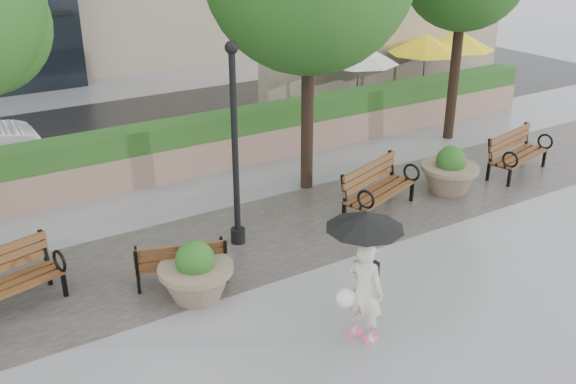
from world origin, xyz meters
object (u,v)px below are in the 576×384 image
bench_2 (182,270)px  lamppost (235,160)px  bench_1 (3,296)px  planter_left (196,276)px  pedestrian (364,264)px  bench_4 (517,162)px  planter_right (450,174)px  bench_3 (379,198)px

bench_2 → lamppost: (1.51, 0.78, 1.47)m
bench_1 → lamppost: 4.53m
planter_left → pedestrian: size_ratio=0.60×
bench_1 → bench_4: bench_4 is taller
bench_2 → planter_right: size_ratio=1.27×
bench_1 → lamppost: size_ratio=0.52×
planter_left → bench_2: bearing=91.5°
bench_4 → planter_left: planter_left is taller
planter_left → lamppost: bearing=42.4°
bench_1 → pedestrian: (4.44, -3.55, 0.96)m
bench_3 → planter_left: bench_3 is taller
bench_1 → planter_right: (9.60, -0.20, 0.12)m
bench_2 → bench_1: bearing=5.1°
bench_1 → planter_right: bearing=-15.6°
bench_3 → bench_4: 4.30m
bench_4 → lamppost: 7.66m
planter_right → lamppost: bearing=176.3°
bench_4 → planter_right: planter_right is taller
planter_left → planter_right: size_ratio=0.95×
bench_3 → planter_left: size_ratio=1.68×
bench_4 → bench_2: bearing=169.2°
bench_1 → planter_left: size_ratio=1.63×
bench_3 → planter_right: (2.08, 0.01, 0.11)m
lamppost → bench_1: bearing=-178.2°
bench_2 → bench_4: 9.04m
bench_1 → bench_2: bench_1 is taller
bench_2 → lamppost: lamppost is taller
pedestrian → bench_2: bearing=5.1°
bench_3 → planter_right: bearing=-18.9°
bench_2 → bench_3: (4.74, 0.43, 0.07)m
lamppost → pedestrian: size_ratio=1.88×
bench_2 → bench_3: size_ratio=0.79×
bench_2 → pedestrian: pedestrian is taller
bench_3 → lamppost: lamppost is taller
bench_2 → planter_right: (6.81, 0.44, 0.18)m
bench_2 → bench_3: bearing=-156.7°
planter_right → bench_3: bearing=-179.7°
bench_1 → pedestrian: size_ratio=0.98×
lamppost → planter_right: bearing=-3.7°
bench_2 → bench_4: (9.04, 0.36, 0.06)m
lamppost → pedestrian: lamppost is taller
bench_1 → bench_3: (7.53, -0.21, 0.01)m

